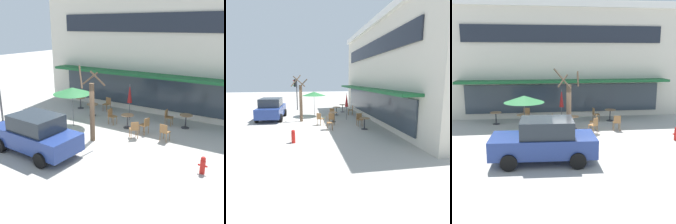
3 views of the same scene
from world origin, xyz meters
The scene contains 18 objects.
ground_plane centered at (0.00, 0.00, 0.00)m, with size 80.00×80.00×0.00m, color #ADA8A0.
building_facade centered at (0.00, 9.97, 3.88)m, with size 16.50×9.10×7.76m.
cafe_table_near_wall centered at (0.11, 2.84, 0.52)m, with size 0.70×0.70×0.76m.
cafe_table_streetside centered at (-2.80, 3.60, 0.52)m, with size 0.70×0.70×0.76m.
cafe_table_by_tree centered at (2.84, 4.52, 0.52)m, with size 0.70×0.70×0.76m.
cafe_table_mid_patio centered at (-4.47, 4.51, 0.52)m, with size 0.70×0.70×0.76m.
patio_umbrella_green_folded centered at (-0.42, 4.03, 1.63)m, with size 0.28×0.28×2.20m.
patio_umbrella_cream_folded centered at (-2.64, 1.54, 2.02)m, with size 2.10×2.10×2.20m.
cafe_chair_0 centered at (-0.97, 2.92, 0.53)m, with size 0.43×0.43×0.89m.
cafe_chair_1 centered at (-2.59, 4.97, 0.53)m, with size 0.46×0.46×0.89m.
cafe_chair_2 centered at (2.55, 2.16, 0.53)m, with size 0.45×0.45×0.89m.
cafe_chair_3 centered at (1.33, 2.53, 0.53)m, with size 0.48×0.48×0.89m.
cafe_chair_4 centered at (1.12, 1.71, 0.53)m, with size 0.56×0.56×0.89m.
cafe_chair_5 centered at (1.81, 4.47, 0.53)m, with size 0.42×0.42×0.89m.
parked_sedan centered at (-1.81, -2.02, 0.88)m, with size 4.27×2.16×1.76m.
street_tree centered at (-0.48, 0.38, 1.62)m, with size 1.31×1.31×3.64m.
traffic_light_pole centered at (-6.75, -0.15, 2.30)m, with size 0.26×0.44×3.40m.
fire_hydrant centered at (4.98, -0.01, 0.35)m, with size 0.36×0.20×0.71m.
Camera 2 is at (15.24, 0.51, 3.26)m, focal length 32.00 mm.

